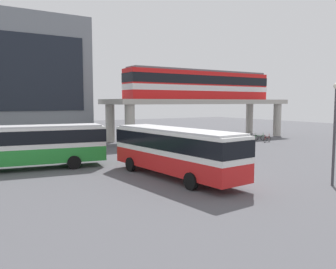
% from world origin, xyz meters
% --- Properties ---
extents(ground_plane, '(120.00, 120.00, 0.00)m').
position_xyz_m(ground_plane, '(0.00, 10.00, 0.00)').
color(ground_plane, '#515156').
extents(elevated_platform, '(26.04, 7.12, 5.26)m').
position_xyz_m(elevated_platform, '(13.62, 18.75, 4.52)').
color(elevated_platform, '#ADA89E').
rests_on(elevated_platform, ground_plane).
extents(train, '(21.67, 2.96, 3.84)m').
position_xyz_m(train, '(13.65, 18.75, 7.23)').
color(train, red).
rests_on(train, elevated_platform).
extents(bus_main, '(3.45, 11.21, 3.22)m').
position_xyz_m(bus_main, '(-2.49, 0.46, 1.99)').
color(bus_main, red).
rests_on(bus_main, ground_plane).
extents(bus_secondary, '(11.29, 4.14, 3.22)m').
position_xyz_m(bus_secondary, '(-10.06, 8.51, 1.99)').
color(bus_secondary, '#268C33').
rests_on(bus_secondary, ground_plane).
extents(bicycle_silver, '(1.73, 0.57, 1.04)m').
position_xyz_m(bicycle_silver, '(12.52, 14.62, 0.36)').
color(bicycle_silver, black).
rests_on(bicycle_silver, ground_plane).
extents(bicycle_green, '(1.73, 0.59, 1.04)m').
position_xyz_m(bicycle_green, '(18.68, 12.99, 0.36)').
color(bicycle_green, black).
rests_on(bicycle_green, ground_plane).
extents(bicycle_red, '(1.74, 0.55, 1.04)m').
position_xyz_m(bicycle_red, '(18.18, 11.27, 0.36)').
color(bicycle_red, black).
rests_on(bicycle_red, ground_plane).
extents(bicycle_blue, '(1.79, 0.14, 1.04)m').
position_xyz_m(bicycle_blue, '(4.74, 11.21, 0.36)').
color(bicycle_blue, black).
rests_on(bicycle_blue, ground_plane).
extents(bicycle_black, '(1.67, 0.75, 1.04)m').
position_xyz_m(bicycle_black, '(11.98, 13.10, 0.36)').
color(bicycle_black, black).
rests_on(bicycle_black, ground_plane).
extents(pedestrian_at_kerb, '(0.35, 0.45, 1.64)m').
position_xyz_m(pedestrian_at_kerb, '(9.91, 11.27, 0.76)').
color(pedestrian_at_kerb, '#724C8C').
rests_on(pedestrian_at_kerb, ground_plane).
extents(lamp_post, '(0.36, 0.36, 6.05)m').
position_xyz_m(lamp_post, '(4.23, -6.35, 3.59)').
color(lamp_post, '#3F3F44').
rests_on(lamp_post, ground_plane).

